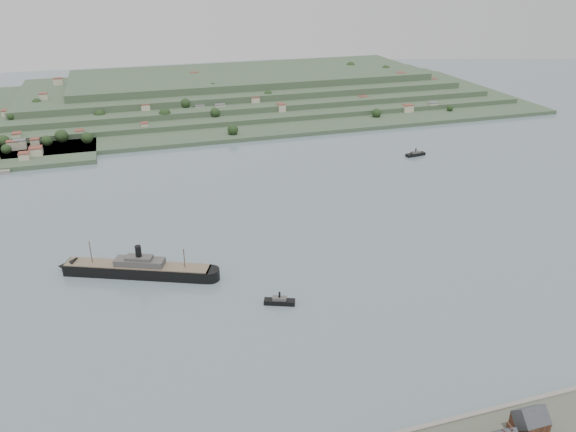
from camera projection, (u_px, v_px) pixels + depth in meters
name	position (u px, v px, depth m)	size (l,w,h in m)	color
ground	(310.00, 250.00, 342.96)	(1400.00, 1400.00, 0.00)	slate
gabled_building	(530.00, 423.00, 204.51)	(10.40, 10.18, 14.09)	#3F2116
far_peninsula	(226.00, 94.00, 686.82)	(760.00, 309.00, 30.00)	#30462E
steamship	(134.00, 269.00, 314.44)	(88.95, 45.32, 22.55)	black
tugboat	(280.00, 301.00, 289.06)	(16.46, 9.90, 7.21)	black
ferry_east	(415.00, 154.00, 507.13)	(19.53, 8.01, 7.11)	black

